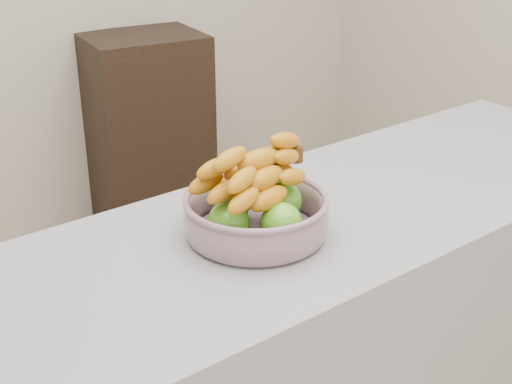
# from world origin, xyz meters

# --- Properties ---
(counter) EXTENTS (2.00, 0.60, 0.90)m
(counter) POSITION_xyz_m (0.00, 0.01, 0.45)
(counter) COLOR gray
(counter) RESTS_ON ground
(cabinet) EXTENTS (0.58, 0.49, 0.93)m
(cabinet) POSITION_xyz_m (0.54, 1.78, 0.47)
(cabinet) COLOR black
(cabinet) RESTS_ON ground
(fruit_bowl) EXTENTS (0.31, 0.31, 0.19)m
(fruit_bowl) POSITION_xyz_m (-0.20, 0.01, 0.96)
(fruit_bowl) COLOR #949BB2
(fruit_bowl) RESTS_ON counter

